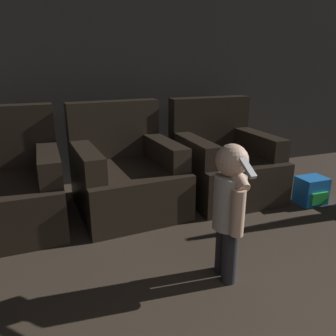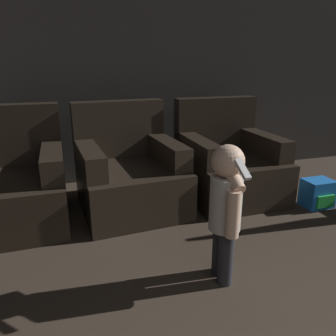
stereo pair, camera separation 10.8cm
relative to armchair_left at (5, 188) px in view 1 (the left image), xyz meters
name	(u,v)px [view 1 (the left image)]	position (x,y,z in m)	size (l,w,h in m)	color
wall_back	(128,57)	(1.22, 0.80, 0.99)	(8.40, 0.05, 2.60)	#33302D
armchair_left	(5,188)	(0.00, 0.00, 0.00)	(0.86, 0.92, 0.92)	black
armchair_middle	(126,174)	(0.96, 0.00, 0.00)	(0.90, 0.97, 0.92)	black
armchair_right	(223,163)	(1.94, 0.00, 0.00)	(0.85, 0.92, 0.92)	black
person_toddler	(230,203)	(1.29, -1.21, 0.18)	(0.18, 0.33, 0.83)	#28282D
toy_backpack	(311,191)	(2.58, -0.52, -0.18)	(0.25, 0.22, 0.25)	blue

